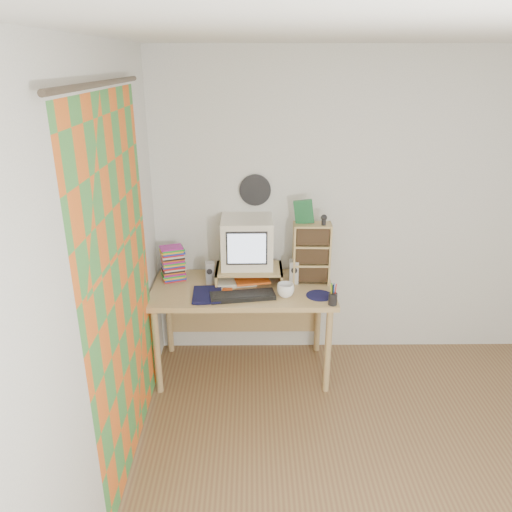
{
  "coord_description": "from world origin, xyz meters",
  "views": [
    {
      "loc": [
        -0.96,
        -2.12,
        2.39
      ],
      "look_at": [
        -0.93,
        1.33,
        1.03
      ],
      "focal_mm": 35.0,
      "sensor_mm": 36.0,
      "label": 1
    }
  ],
  "objects_px": {
    "crt_monitor": "(247,243)",
    "dvd_stack": "(173,266)",
    "cd_rack": "(312,253)",
    "diary": "(193,293)",
    "mug": "(286,290)",
    "desk": "(243,299)",
    "keyboard": "(243,296)"
  },
  "relations": [
    {
      "from": "dvd_stack",
      "to": "cd_rack",
      "type": "relative_size",
      "value": 0.51
    },
    {
      "from": "desk",
      "to": "diary",
      "type": "xyz_separation_m",
      "value": [
        -0.37,
        -0.23,
        0.16
      ]
    },
    {
      "from": "cd_rack",
      "to": "desk",
      "type": "bearing_deg",
      "value": -173.85
    },
    {
      "from": "crt_monitor",
      "to": "diary",
      "type": "bearing_deg",
      "value": -142.66
    },
    {
      "from": "desk",
      "to": "keyboard",
      "type": "distance_m",
      "value": 0.29
    },
    {
      "from": "dvd_stack",
      "to": "cd_rack",
      "type": "bearing_deg",
      "value": -21.05
    },
    {
      "from": "cd_rack",
      "to": "mug",
      "type": "relative_size",
      "value": 3.69
    },
    {
      "from": "crt_monitor",
      "to": "keyboard",
      "type": "height_order",
      "value": "crt_monitor"
    },
    {
      "from": "crt_monitor",
      "to": "dvd_stack",
      "type": "bearing_deg",
      "value": 179.88
    },
    {
      "from": "desk",
      "to": "diary",
      "type": "height_order",
      "value": "diary"
    },
    {
      "from": "cd_rack",
      "to": "diary",
      "type": "distance_m",
      "value": 0.97
    },
    {
      "from": "desk",
      "to": "cd_rack",
      "type": "distance_m",
      "value": 0.66
    },
    {
      "from": "mug",
      "to": "diary",
      "type": "bearing_deg",
      "value": 179.74
    },
    {
      "from": "crt_monitor",
      "to": "keyboard",
      "type": "bearing_deg",
      "value": -95.83
    },
    {
      "from": "desk",
      "to": "keyboard",
      "type": "bearing_deg",
      "value": -89.27
    },
    {
      "from": "cd_rack",
      "to": "keyboard",
      "type": "bearing_deg",
      "value": -149.5
    },
    {
      "from": "dvd_stack",
      "to": "mug",
      "type": "distance_m",
      "value": 0.93
    },
    {
      "from": "crt_monitor",
      "to": "diary",
      "type": "height_order",
      "value": "crt_monitor"
    },
    {
      "from": "crt_monitor",
      "to": "diary",
      "type": "relative_size",
      "value": 1.54
    },
    {
      "from": "dvd_stack",
      "to": "diary",
      "type": "distance_m",
      "value": 0.37
    },
    {
      "from": "keyboard",
      "to": "mug",
      "type": "bearing_deg",
      "value": -4.83
    },
    {
      "from": "crt_monitor",
      "to": "cd_rack",
      "type": "height_order",
      "value": "crt_monitor"
    },
    {
      "from": "cd_rack",
      "to": "diary",
      "type": "bearing_deg",
      "value": -161.76
    },
    {
      "from": "desk",
      "to": "dvd_stack",
      "type": "height_order",
      "value": "dvd_stack"
    },
    {
      "from": "cd_rack",
      "to": "crt_monitor",
      "type": "bearing_deg",
      "value": 176.58
    },
    {
      "from": "dvd_stack",
      "to": "desk",
      "type": "bearing_deg",
      "value": -27.37
    },
    {
      "from": "desk",
      "to": "dvd_stack",
      "type": "bearing_deg",
      "value": 171.64
    },
    {
      "from": "desk",
      "to": "cd_rack",
      "type": "bearing_deg",
      "value": 4.5
    },
    {
      "from": "crt_monitor",
      "to": "cd_rack",
      "type": "xyz_separation_m",
      "value": [
        0.5,
        -0.04,
        -0.07
      ]
    },
    {
      "from": "desk",
      "to": "crt_monitor",
      "type": "bearing_deg",
      "value": 68.78
    },
    {
      "from": "keyboard",
      "to": "dvd_stack",
      "type": "height_order",
      "value": "dvd_stack"
    },
    {
      "from": "keyboard",
      "to": "diary",
      "type": "distance_m",
      "value": 0.37
    }
  ]
}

